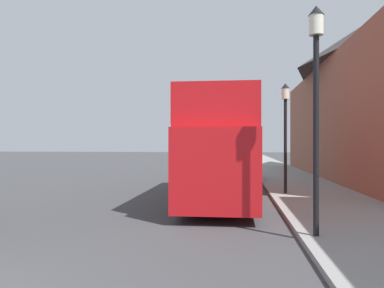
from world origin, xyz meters
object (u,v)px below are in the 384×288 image
object	(u,v)px
tour_bus	(221,156)
lamp_post_second	(285,117)
lamp_post_nearest	(316,79)
parked_car_ahead_of_bus	(240,171)

from	to	relation	value
tour_bus	lamp_post_second	xyz separation A→B (m)	(2.65, 1.20, 1.59)
lamp_post_nearest	lamp_post_second	bearing A→B (deg)	87.75
parked_car_ahead_of_bus	tour_bus	bearing A→B (deg)	-95.44
tour_bus	lamp_post_nearest	bearing A→B (deg)	-68.92
parked_car_ahead_of_bus	lamp_post_second	world-z (taller)	lamp_post_second
tour_bus	parked_car_ahead_of_bus	world-z (taller)	tour_bus
lamp_post_nearest	lamp_post_second	size ratio (longest dim) A/B	1.13
lamp_post_second	parked_car_ahead_of_bus	bearing A→B (deg)	107.23
parked_car_ahead_of_bus	lamp_post_nearest	xyz separation A→B (m)	(1.51, -13.16, 3.06)
tour_bus	lamp_post_nearest	distance (m)	6.88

